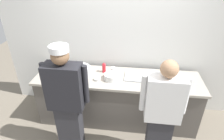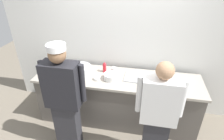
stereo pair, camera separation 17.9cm
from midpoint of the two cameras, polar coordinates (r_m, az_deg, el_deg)
The scene contains 15 objects.
ground_plane at distance 3.38m, azimuth -0.77°, elevation -18.58°, with size 9.00×9.00×0.00m, color slate.
wall_back at distance 3.33m, azimuth 1.14°, elevation 9.31°, with size 4.27×0.10×2.73m.
prep_counter at distance 3.35m, azimuth 0.08°, elevation -8.65°, with size 2.72×0.72×0.88m.
chef_near_left at distance 2.65m, azimuth -15.48°, elevation -8.91°, with size 0.61×0.24×1.70m.
chef_center at distance 2.54m, azimuth 12.84°, elevation -12.59°, with size 0.59×0.24×1.60m.
plate_stack_front at distance 3.03m, azimuth -1.74°, elevation -1.99°, with size 0.25×0.25×0.10m.
mixing_bowl_steel at distance 3.22m, azimuth -11.27°, elevation -0.17°, with size 0.36×0.36×0.13m, color #B7BABF.
sheet_tray at distance 3.10m, azimuth 6.25°, elevation -2.12°, with size 0.43×0.31×0.02m, color #B7BABF.
squeeze_bottle_primary at distance 3.21m, azimuth -4.04°, elevation 0.74°, with size 0.06×0.06×0.18m.
ramekin_green_sauce at distance 3.25m, azimuth 14.72°, elevation -1.26°, with size 0.08×0.08×0.04m.
ramekin_orange_sauce at distance 3.26m, azimuth 20.54°, elevation -2.12°, with size 0.10×0.10×0.05m.
ramekin_red_sauce at distance 3.04m, azimuth -6.14°, elevation -2.70°, with size 0.11×0.11×0.04m.
ramekin_yellow_sauce at distance 3.14m, azimuth 13.26°, elevation -2.21°, with size 0.08×0.08×0.04m.
deli_cup at distance 3.24m, azimuth -1.20°, elevation 0.08°, with size 0.09×0.09×0.08m, color white.
chefs_knife at distance 3.36m, azimuth -17.01°, elevation -0.81°, with size 0.28×0.03×0.02m.
Camera 1 is at (0.23, -2.25, 2.51)m, focal length 30.28 mm.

